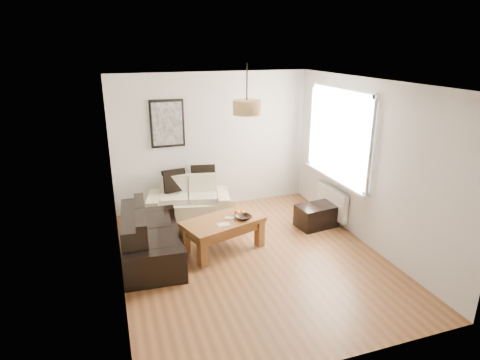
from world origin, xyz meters
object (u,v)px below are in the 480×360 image
object	(u,v)px
sofa_leather	(152,235)
ottoman	(316,216)
coffee_table	(223,234)
loveseat_cream	(189,199)

from	to	relation	value
sofa_leather	ottoman	size ratio (longest dim) A/B	2.49
sofa_leather	coffee_table	xyz separation A→B (m)	(1.08, -0.08, -0.12)
ottoman	loveseat_cream	bearing A→B (deg)	151.73
loveseat_cream	ottoman	xyz separation A→B (m)	(2.05, -1.10, -0.17)
loveseat_cream	ottoman	world-z (taller)	loveseat_cream
coffee_table	ottoman	world-z (taller)	coffee_table
loveseat_cream	sofa_leather	size ratio (longest dim) A/B	0.86
sofa_leather	coffee_table	size ratio (longest dim) A/B	1.40
loveseat_cream	coffee_table	distance (m)	1.40
loveseat_cream	sofa_leather	distance (m)	1.53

